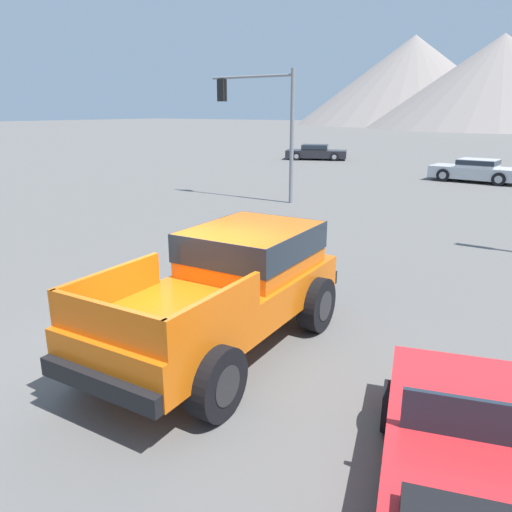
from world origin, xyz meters
name	(u,v)px	position (x,y,z in m)	size (l,w,h in m)	color
ground_plane	(180,352)	(0.00, 0.00, 0.00)	(320.00, 320.00, 0.00)	#5B5956
orange_pickup_truck	(232,282)	(0.47, 0.76, 1.05)	(2.49, 5.17, 1.82)	orange
red_convertible_car	(482,502)	(4.63, -1.22, 0.43)	(2.93, 4.89, 1.11)	red
parked_car_silver	(476,170)	(-0.20, 23.27, 0.62)	(4.52, 2.11, 1.20)	#B7BABF
parked_car_dark	(316,152)	(-12.95, 29.63, 0.58)	(4.93, 3.47, 1.13)	#232328
traffic_light_main	(259,110)	(-6.80, 12.47, 3.69)	(4.02, 0.38, 5.23)	slate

